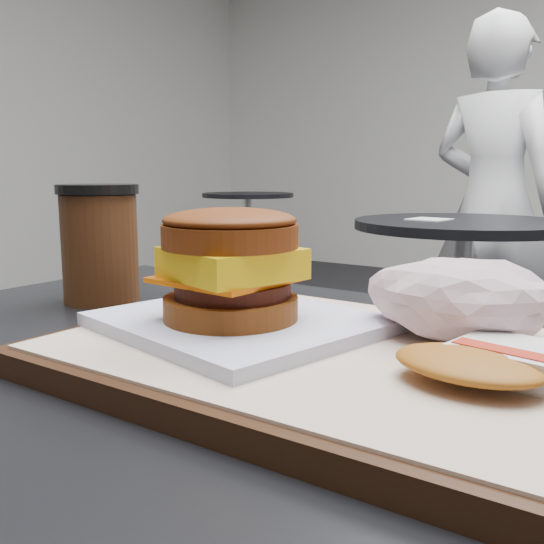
{
  "coord_description": "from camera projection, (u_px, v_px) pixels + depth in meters",
  "views": [
    {
      "loc": [
        0.26,
        -0.32,
        0.91
      ],
      "look_at": [
        0.01,
        0.04,
        0.83
      ],
      "focal_mm": 40.0,
      "sensor_mm": 36.0,
      "label": 1
    }
  ],
  "objects": [
    {
      "name": "serving_tray",
      "position": [
        328.0,
        358.0,
        0.42
      ],
      "size": [
        0.38,
        0.28,
        0.02
      ],
      "color": "black",
      "rests_on": "customer_table"
    },
    {
      "name": "breakfast_sandwich",
      "position": [
        233.0,
        279.0,
        0.45
      ],
      "size": [
        0.22,
        0.21,
        0.09
      ],
      "color": "white",
      "rests_on": "serving_tray"
    },
    {
      "name": "hash_brown",
      "position": [
        506.0,
        365.0,
        0.34
      ],
      "size": [
        0.13,
        0.1,
        0.02
      ],
      "color": "silver",
      "rests_on": "serving_tray"
    },
    {
      "name": "crumpled_wrapper",
      "position": [
        460.0,
        298.0,
        0.43
      ],
      "size": [
        0.13,
        0.1,
        0.06
      ],
      "primitive_type": null,
      "color": "silver",
      "rests_on": "serving_tray"
    },
    {
      "name": "coffee_cup",
      "position": [
        100.0,
        243.0,
        0.64
      ],
      "size": [
        0.09,
        0.09,
        0.12
      ],
      "color": "#432210",
      "rests_on": "customer_table"
    },
    {
      "name": "neighbor_table",
      "position": [
        460.0,
        280.0,
        2.0
      ],
      "size": [
        0.7,
        0.7,
        0.75
      ],
      "color": "black",
      "rests_on": "ground"
    },
    {
      "name": "napkin",
      "position": [
        429.0,
        219.0,
        1.98
      ],
      "size": [
        0.13,
        0.13,
        0.0
      ],
      "primitive_type": "cube",
      "rotation": [
        0.0,
        0.0,
        -0.11
      ],
      "color": "silver",
      "rests_on": "neighbor_table"
    },
    {
      "name": "patron",
      "position": [
        493.0,
        206.0,
        2.54
      ],
      "size": [
        0.63,
        0.49,
        1.53
      ],
      "primitive_type": "imported",
      "rotation": [
        0.0,
        0.0,
        2.89
      ],
      "color": "silver",
      "rests_on": "ground"
    },
    {
      "name": "bg_table_mid",
      "position": [
        248.0,
        219.0,
        4.41
      ],
      "size": [
        0.66,
        0.66,
        0.75
      ],
      "color": "black",
      "rests_on": "ground"
    }
  ]
}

